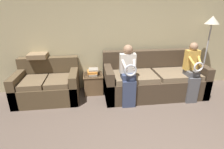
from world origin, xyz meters
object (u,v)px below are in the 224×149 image
at_px(floor_lamp, 211,29).
at_px(couch_main, 153,80).
at_px(child_right_seated, 192,70).
at_px(side_shelf, 93,83).
at_px(couch_side, 48,85).
at_px(throw_pillow, 38,55).
at_px(child_left_seated, 128,73).
at_px(book_stack, 93,72).

bearing_deg(floor_lamp, couch_main, -172.00).
height_order(child_right_seated, side_shelf, child_right_seated).
xyz_separation_m(couch_side, throw_pillow, (-0.20, 0.31, 0.61)).
height_order(floor_lamp, throw_pillow, floor_lamp).
bearing_deg(floor_lamp, couch_side, -178.49).
height_order(couch_main, child_left_seated, child_left_seated).
bearing_deg(couch_side, book_stack, 9.85).
relative_size(child_right_seated, throw_pillow, 3.15).
distance_m(child_left_seated, side_shelf, 1.06).
bearing_deg(throw_pillow, couch_side, -56.92).
bearing_deg(book_stack, child_right_seated, -17.49).
height_order(couch_main, child_right_seated, child_right_seated).
relative_size(child_right_seated, book_stack, 4.14).
height_order(child_left_seated, child_right_seated, child_right_seated).
bearing_deg(couch_main, floor_lamp, 8.00).
bearing_deg(floor_lamp, child_left_seated, -164.10).
relative_size(child_right_seated, side_shelf, 2.69).
relative_size(couch_side, floor_lamp, 0.76).
distance_m(side_shelf, book_stack, 0.28).
relative_size(child_left_seated, floor_lamp, 0.72).
distance_m(child_right_seated, throw_pillow, 3.37).
distance_m(couch_side, book_stack, 1.04).
height_order(couch_side, floor_lamp, floor_lamp).
relative_size(couch_main, floor_lamp, 1.29).
distance_m(couch_side, child_left_seated, 1.80).
distance_m(child_right_seated, book_stack, 2.18).
xyz_separation_m(child_left_seated, throw_pillow, (-1.90, 0.79, 0.23)).
xyz_separation_m(couch_main, child_right_seated, (0.69, -0.39, 0.35)).
height_order(side_shelf, throw_pillow, throw_pillow).
distance_m(couch_main, child_left_seated, 0.86).
bearing_deg(book_stack, couch_main, -10.81).
xyz_separation_m(child_left_seated, side_shelf, (-0.69, 0.65, -0.46)).
relative_size(couch_side, side_shelf, 2.83).
bearing_deg(couch_side, couch_main, -2.17).
distance_m(floor_lamp, throw_pillow, 3.97).
relative_size(side_shelf, floor_lamp, 0.27).
bearing_deg(child_right_seated, couch_side, 171.14).
bearing_deg(throw_pillow, child_left_seated, -22.54).
bearing_deg(book_stack, couch_side, -170.15).
bearing_deg(throw_pillow, side_shelf, -6.30).
distance_m(couch_side, floor_lamp, 3.90).
bearing_deg(side_shelf, couch_side, -170.11).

